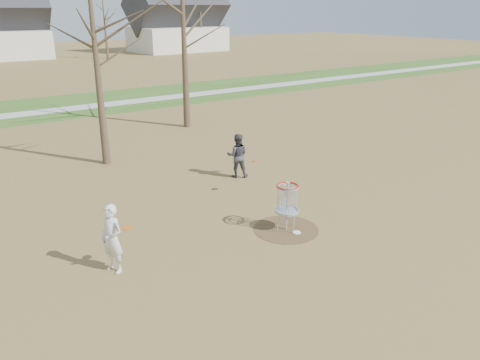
{
  "coord_description": "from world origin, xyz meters",
  "views": [
    {
      "loc": [
        -7.65,
        -8.8,
        5.73
      ],
      "look_at": [
        -0.5,
        1.5,
        1.1
      ],
      "focal_mm": 35.0,
      "sensor_mm": 36.0,
      "label": 1
    }
  ],
  "objects_px": {
    "player_standing": "(112,239)",
    "disc_golf_basket": "(287,199)",
    "player_throwing": "(237,156)",
    "disc_grounded": "(297,232)"
  },
  "relations": [
    {
      "from": "player_throwing",
      "to": "disc_grounded",
      "type": "relative_size",
      "value": 7.2
    },
    {
      "from": "player_standing",
      "to": "disc_golf_basket",
      "type": "xyz_separation_m",
      "value": [
        4.64,
        -0.62,
        0.09
      ]
    },
    {
      "from": "player_standing",
      "to": "player_throwing",
      "type": "relative_size",
      "value": 1.04
    },
    {
      "from": "player_throwing",
      "to": "disc_golf_basket",
      "type": "bearing_deg",
      "value": 106.09
    },
    {
      "from": "disc_golf_basket",
      "to": "player_throwing",
      "type": "bearing_deg",
      "value": 72.76
    },
    {
      "from": "player_throwing",
      "to": "disc_golf_basket",
      "type": "distance_m",
      "value": 4.51
    },
    {
      "from": "player_standing",
      "to": "player_throwing",
      "type": "distance_m",
      "value": 7.02
    },
    {
      "from": "disc_grounded",
      "to": "player_throwing",
      "type": "bearing_deg",
      "value": 75.0
    },
    {
      "from": "player_throwing",
      "to": "disc_grounded",
      "type": "height_order",
      "value": "player_throwing"
    },
    {
      "from": "player_standing",
      "to": "disc_grounded",
      "type": "relative_size",
      "value": 7.45
    }
  ]
}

